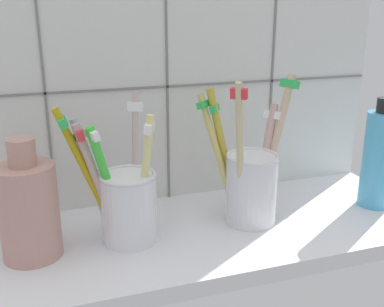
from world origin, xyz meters
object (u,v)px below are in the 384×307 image
Objects in this scene: toothbrush_cup_left at (125,199)px; soap_bottle at (379,158)px; toothbrush_cup_right at (250,180)px; ceramic_vase at (28,209)px.

toothbrush_cup_left is 1.11× the size of soap_bottle.
soap_bottle is (18.74, -1.62, 1.49)cm from toothbrush_cup_right.
toothbrush_cup_left is at bearing 3.33° from ceramic_vase.
toothbrush_cup_left is at bearing 177.60° from soap_bottle.
ceramic_vase is (-27.05, -0.78, 0.22)cm from toothbrush_cup_right.
toothbrush_cup_left is 10.76cm from ceramic_vase.
toothbrush_cup_left is 16.32cm from toothbrush_cup_right.
toothbrush_cup_right is at bearing 0.54° from toothbrush_cup_left.
toothbrush_cup_right is 27.06cm from ceramic_vase.
ceramic_vase is at bearing -178.35° from toothbrush_cup_right.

